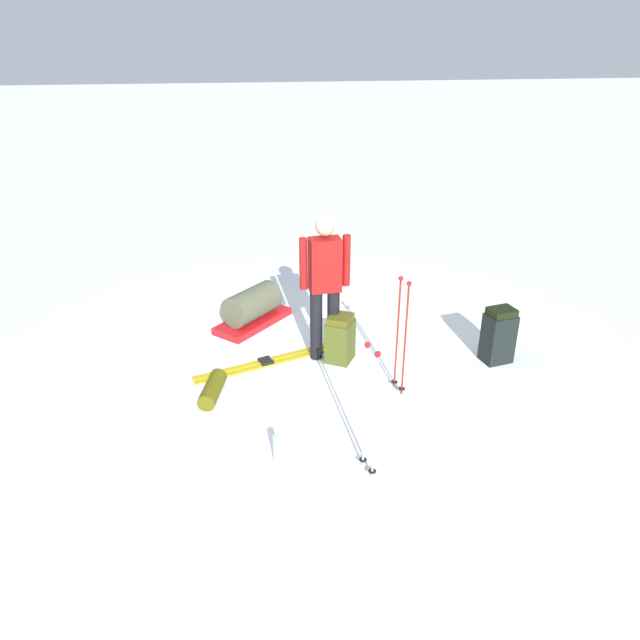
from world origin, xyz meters
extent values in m
plane|color=white|center=(0.00, 0.00, 0.00)|extent=(80.00, 80.00, 0.00)
cylinder|color=black|center=(-0.44, 0.02, 0.42)|extent=(0.14, 0.14, 0.85)
cylinder|color=black|center=(-0.45, 0.22, 0.42)|extent=(0.14, 0.14, 0.85)
cube|color=maroon|center=(-0.44, 0.12, 1.15)|extent=(0.24, 0.35, 0.60)
cylinder|color=maroon|center=(-0.43, -0.12, 1.18)|extent=(0.09, 0.09, 0.58)
cylinder|color=maroon|center=(-0.46, 0.36, 1.18)|extent=(0.09, 0.09, 0.58)
sphere|color=tan|center=(-0.44, 0.12, 1.59)|extent=(0.22, 0.22, 0.22)
cube|color=gold|center=(-0.43, -0.59, 0.01)|extent=(0.64, 1.64, 0.02)
cube|color=black|center=(-0.43, -0.59, 0.04)|extent=(0.11, 0.15, 0.03)
cube|color=gold|center=(-0.33, -0.56, 0.01)|extent=(0.64, 1.64, 0.02)
cube|color=black|center=(-0.33, -0.56, 0.04)|extent=(0.11, 0.15, 0.03)
cube|color=#464F1A|center=(-0.35, 0.28, 0.24)|extent=(0.41, 0.39, 0.48)
cube|color=#4D4C15|center=(-0.35, 0.28, 0.52)|extent=(0.37, 0.36, 0.08)
cube|color=black|center=(-0.06, 2.07, 0.29)|extent=(0.31, 0.37, 0.58)
cube|color=black|center=(-0.06, 2.07, 0.62)|extent=(0.28, 0.33, 0.08)
cylinder|color=#B8B2C5|center=(1.54, 0.15, 0.59)|extent=(0.02, 0.02, 1.18)
sphere|color=#A51919|center=(1.54, 0.15, 1.21)|extent=(0.05, 0.05, 0.05)
cylinder|color=black|center=(1.54, 0.15, 0.06)|extent=(0.07, 0.07, 0.01)
cylinder|color=#B8B2C5|center=(1.69, 0.20, 0.59)|extent=(0.02, 0.02, 1.18)
sphere|color=#A51919|center=(1.69, 0.20, 1.21)|extent=(0.05, 0.05, 0.05)
cylinder|color=black|center=(1.69, 0.20, 0.06)|extent=(0.07, 0.07, 0.01)
cylinder|color=maroon|center=(0.32, 0.76, 0.61)|extent=(0.02, 0.02, 1.23)
sphere|color=#A51919|center=(0.32, 0.76, 1.26)|extent=(0.05, 0.05, 0.05)
cylinder|color=black|center=(0.32, 0.76, 0.06)|extent=(0.07, 0.07, 0.01)
cylinder|color=maroon|center=(0.46, 0.80, 0.61)|extent=(0.02, 0.02, 1.23)
sphere|color=#A51919|center=(0.46, 0.80, 1.26)|extent=(0.05, 0.05, 0.05)
cylinder|color=black|center=(0.46, 0.80, 0.06)|extent=(0.07, 0.07, 0.01)
cube|color=red|center=(-1.43, -0.67, 0.04)|extent=(1.09, 1.07, 0.09)
cylinder|color=#51553E|center=(-1.43, -0.67, 0.29)|extent=(0.82, 0.81, 0.40)
cylinder|color=#565210|center=(0.23, -1.17, 0.09)|extent=(0.58, 0.30, 0.18)
cylinder|color=#B1BFB9|center=(1.35, -0.59, 0.13)|extent=(0.07, 0.07, 0.26)
camera|label=1|loc=(5.65, -0.84, 3.48)|focal=33.80mm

